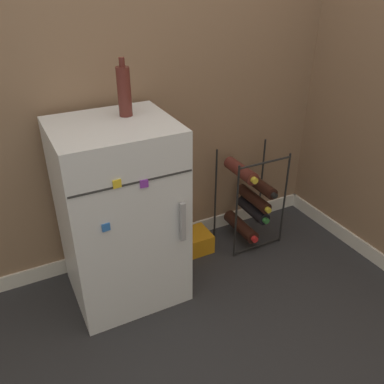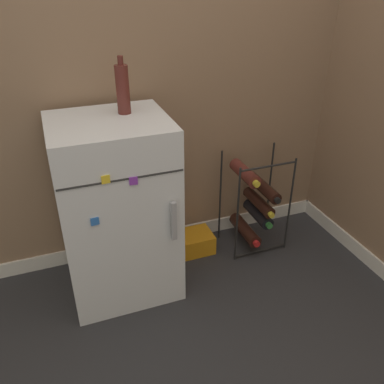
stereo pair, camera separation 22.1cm
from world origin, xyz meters
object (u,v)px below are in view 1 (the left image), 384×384
(mini_fridge, at_px, (121,215))
(fridge_top_bottle, at_px, (124,91))
(soda_box, at_px, (191,242))
(wine_rack, at_px, (249,200))

(mini_fridge, distance_m, fridge_top_bottle, 0.60)
(soda_box, xyz_separation_m, fridge_top_bottle, (-0.37, -0.06, 1.00))
(mini_fridge, height_order, soda_box, mini_fridge)
(soda_box, bearing_deg, fridge_top_bottle, -170.08)
(soda_box, height_order, fridge_top_bottle, fridge_top_bottle)
(soda_box, bearing_deg, wine_rack, -8.48)
(wine_rack, bearing_deg, fridge_top_bottle, -179.35)
(mini_fridge, relative_size, fridge_top_bottle, 3.64)
(wine_rack, xyz_separation_m, soda_box, (-0.37, 0.06, -0.23))
(mini_fridge, bearing_deg, fridge_top_bottle, 37.66)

